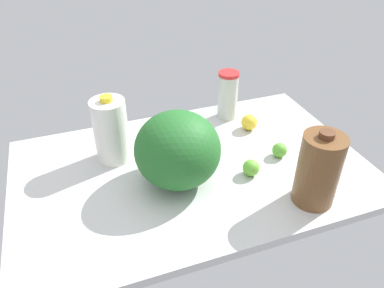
{
  "coord_description": "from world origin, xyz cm",
  "views": [
    {
      "loc": [
        -34.37,
        -95.54,
        83.51
      ],
      "look_at": [
        0.0,
        0.0,
        13.0
      ],
      "focal_mm": 35.0,
      "sensor_mm": 36.0,
      "label": 1
    }
  ],
  "objects_px": {
    "tumbler_cup": "(228,95)",
    "lime_near_front": "(280,150)",
    "watermelon": "(178,150)",
    "chocolate_milk_jug": "(318,170)",
    "milk_jug": "(111,131)",
    "orange_beside_bowl": "(326,159)",
    "lime_by_jug": "(251,168)",
    "lemon_loose": "(249,122)"
  },
  "relations": [
    {
      "from": "lime_near_front",
      "to": "lemon_loose",
      "type": "distance_m",
      "value": 0.2
    },
    {
      "from": "orange_beside_bowl",
      "to": "milk_jug",
      "type": "bearing_deg",
      "value": 155.07
    },
    {
      "from": "watermelon",
      "to": "lime_by_jug",
      "type": "height_order",
      "value": "watermelon"
    },
    {
      "from": "lime_near_front",
      "to": "orange_beside_bowl",
      "type": "xyz_separation_m",
      "value": [
        0.11,
        -0.12,
        0.02
      ]
    },
    {
      "from": "orange_beside_bowl",
      "to": "lime_by_jug",
      "type": "bearing_deg",
      "value": 166.52
    },
    {
      "from": "watermelon",
      "to": "chocolate_milk_jug",
      "type": "height_order",
      "value": "chocolate_milk_jug"
    },
    {
      "from": "chocolate_milk_jug",
      "to": "tumbler_cup",
      "type": "relative_size",
      "value": 1.24
    },
    {
      "from": "orange_beside_bowl",
      "to": "watermelon",
      "type": "bearing_deg",
      "value": 166.78
    },
    {
      "from": "lime_near_front",
      "to": "lime_by_jug",
      "type": "distance_m",
      "value": 0.16
    },
    {
      "from": "watermelon",
      "to": "milk_jug",
      "type": "xyz_separation_m",
      "value": [
        -0.18,
        0.19,
        -0.01
      ]
    },
    {
      "from": "watermelon",
      "to": "tumbler_cup",
      "type": "distance_m",
      "value": 0.45
    },
    {
      "from": "watermelon",
      "to": "lime_by_jug",
      "type": "relative_size",
      "value": 4.83
    },
    {
      "from": "chocolate_milk_jug",
      "to": "milk_jug",
      "type": "relative_size",
      "value": 1.01
    },
    {
      "from": "lime_near_front",
      "to": "lemon_loose",
      "type": "relative_size",
      "value": 0.84
    },
    {
      "from": "tumbler_cup",
      "to": "lime_near_front",
      "type": "xyz_separation_m",
      "value": [
        0.06,
        -0.32,
        -0.07
      ]
    },
    {
      "from": "tumbler_cup",
      "to": "lime_near_front",
      "type": "bearing_deg",
      "value": -78.9
    },
    {
      "from": "milk_jug",
      "to": "chocolate_milk_jug",
      "type": "bearing_deg",
      "value": -38.09
    },
    {
      "from": "lime_near_front",
      "to": "orange_beside_bowl",
      "type": "relative_size",
      "value": 0.6
    },
    {
      "from": "lime_by_jug",
      "to": "milk_jug",
      "type": "bearing_deg",
      "value": 149.02
    },
    {
      "from": "milk_jug",
      "to": "lime_near_front",
      "type": "xyz_separation_m",
      "value": [
        0.56,
        -0.19,
        -0.09
      ]
    },
    {
      "from": "lemon_loose",
      "to": "milk_jug",
      "type": "bearing_deg",
      "value": -178.98
    },
    {
      "from": "lime_near_front",
      "to": "milk_jug",
      "type": "bearing_deg",
      "value": 161.15
    },
    {
      "from": "watermelon",
      "to": "lemon_loose",
      "type": "bearing_deg",
      "value": 29.39
    },
    {
      "from": "lime_by_jug",
      "to": "orange_beside_bowl",
      "type": "height_order",
      "value": "orange_beside_bowl"
    },
    {
      "from": "milk_jug",
      "to": "lime_near_front",
      "type": "height_order",
      "value": "milk_jug"
    },
    {
      "from": "lemon_loose",
      "to": "orange_beside_bowl",
      "type": "distance_m",
      "value": 0.34
    },
    {
      "from": "watermelon",
      "to": "chocolate_milk_jug",
      "type": "xyz_separation_m",
      "value": [
        0.36,
        -0.23,
        -0.01
      ]
    },
    {
      "from": "watermelon",
      "to": "lemon_loose",
      "type": "distance_m",
      "value": 0.43
    },
    {
      "from": "tumbler_cup",
      "to": "lemon_loose",
      "type": "xyz_separation_m",
      "value": [
        0.04,
        -0.12,
        -0.07
      ]
    },
    {
      "from": "watermelon",
      "to": "tumbler_cup",
      "type": "xyz_separation_m",
      "value": [
        0.32,
        0.32,
        -0.02
      ]
    },
    {
      "from": "lime_by_jug",
      "to": "tumbler_cup",
      "type": "bearing_deg",
      "value": 77.9
    },
    {
      "from": "milk_jug",
      "to": "orange_beside_bowl",
      "type": "bearing_deg",
      "value": -24.93
    },
    {
      "from": "watermelon",
      "to": "orange_beside_bowl",
      "type": "relative_size",
      "value": 3.07
    },
    {
      "from": "watermelon",
      "to": "lemon_loose",
      "type": "height_order",
      "value": "watermelon"
    },
    {
      "from": "milk_jug",
      "to": "lime_near_front",
      "type": "relative_size",
      "value": 4.65
    },
    {
      "from": "lime_near_front",
      "to": "lime_by_jug",
      "type": "bearing_deg",
      "value": -157.94
    },
    {
      "from": "chocolate_milk_jug",
      "to": "orange_beside_bowl",
      "type": "distance_m",
      "value": 0.18
    },
    {
      "from": "watermelon",
      "to": "milk_jug",
      "type": "bearing_deg",
      "value": 132.3
    },
    {
      "from": "watermelon",
      "to": "milk_jug",
      "type": "distance_m",
      "value": 0.26
    },
    {
      "from": "chocolate_milk_jug",
      "to": "tumbler_cup",
      "type": "xyz_separation_m",
      "value": [
        -0.04,
        0.55,
        -0.02
      ]
    },
    {
      "from": "watermelon",
      "to": "lime_by_jug",
      "type": "distance_m",
      "value": 0.26
    },
    {
      "from": "milk_jug",
      "to": "orange_beside_bowl",
      "type": "height_order",
      "value": "milk_jug"
    }
  ]
}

